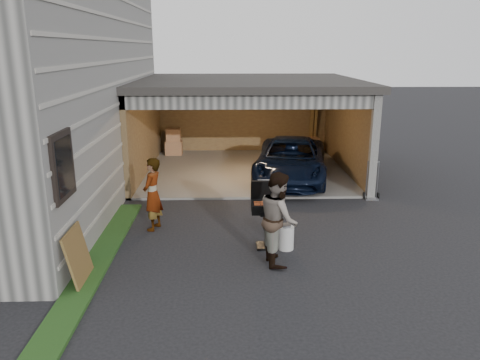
% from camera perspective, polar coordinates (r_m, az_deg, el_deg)
% --- Properties ---
extents(ground, '(80.00, 80.00, 0.00)m').
position_cam_1_polar(ground, '(8.93, -2.42, -9.44)').
color(ground, black).
rests_on(ground, ground).
extents(groundcover_strip, '(0.50, 8.00, 0.06)m').
position_cam_1_polar(groundcover_strip, '(8.37, -18.46, -11.88)').
color(groundcover_strip, '#193814').
rests_on(groundcover_strip, ground).
extents(garage, '(6.80, 6.30, 2.90)m').
position_cam_1_polar(garage, '(15.01, 0.78, 8.37)').
color(garage, '#605E59').
rests_on(garage, ground).
extents(minivan, '(2.70, 4.57, 1.19)m').
position_cam_1_polar(minivan, '(13.79, 6.22, 2.23)').
color(minivan, black).
rests_on(minivan, ground).
extents(woman, '(0.52, 0.66, 1.59)m').
position_cam_1_polar(woman, '(10.16, -10.61, -1.72)').
color(woman, '#CAE2FF').
rests_on(woman, ground).
extents(man, '(0.73, 0.89, 1.71)m').
position_cam_1_polar(man, '(8.46, 4.71, -4.67)').
color(man, '#4E2B1E').
rests_on(man, ground).
extents(bbq_grill, '(0.59, 0.51, 1.31)m').
position_cam_1_polar(bbq_grill, '(9.13, 3.23, -3.62)').
color(bbq_grill, black).
rests_on(bbq_grill, ground).
extents(propane_tank, '(0.41, 0.41, 0.46)m').
position_cam_1_polar(propane_tank, '(9.24, 5.62, -7.03)').
color(propane_tank, silver).
rests_on(propane_tank, ground).
extents(plywood_panel, '(0.24, 0.85, 0.94)m').
position_cam_1_polar(plywood_panel, '(8.30, -19.12, -8.81)').
color(plywood_panel, brown).
rests_on(plywood_panel, ground).
extents(hand_truck, '(0.42, 0.33, 1.00)m').
position_cam_1_polar(hand_truck, '(12.67, 15.75, -1.39)').
color(hand_truck, gray).
rests_on(hand_truck, ground).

